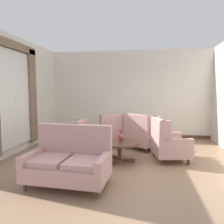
{
  "coord_description": "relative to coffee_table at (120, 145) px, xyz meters",
  "views": [
    {
      "loc": [
        0.58,
        -4.55,
        1.66
      ],
      "look_at": [
        -0.25,
        0.68,
        1.14
      ],
      "focal_mm": 33.73,
      "sensor_mm": 36.0,
      "label": 1
    }
  ],
  "objects": [
    {
      "name": "porcelain_vase",
      "position": [
        0.02,
        0.03,
        0.21
      ],
      "size": [
        0.16,
        0.16,
        0.29
      ],
      "color": "brown",
      "rests_on": "coffee_table"
    },
    {
      "name": "side_table",
      "position": [
        0.73,
        1.16,
        0.0
      ],
      "size": [
        0.44,
        0.44,
        0.67
      ],
      "color": "#4C3323",
      "rests_on": "ground"
    },
    {
      "name": "ground",
      "position": [
        -0.0,
        -0.28,
        -0.4
      ],
      "size": [
        8.88,
        8.88,
        0.0
      ],
      "primitive_type": "plane",
      "color": "#896B51"
    },
    {
      "name": "window_with_curtains",
      "position": [
        -2.8,
        0.21,
        1.23
      ],
      "size": [
        0.12,
        2.0,
        2.8
      ],
      "color": "silver"
    },
    {
      "name": "armchair_far_left",
      "position": [
        1.12,
        0.3,
        0.03
      ],
      "size": [
        0.94,
        0.99,
        1.02
      ],
      "rotation": [
        0.0,
        0.0,
        1.76
      ],
      "color": "tan",
      "rests_on": "ground"
    },
    {
      "name": "armchair_near_sideboard",
      "position": [
        -1.21,
        -0.01,
        0.03
      ],
      "size": [
        0.84,
        0.78,
        0.97
      ],
      "rotation": [
        0.0,
        0.0,
        4.77
      ],
      "color": "tan",
      "rests_on": "ground"
    },
    {
      "name": "armchair_beside_settee",
      "position": [
        -0.45,
        1.34,
        0.03
      ],
      "size": [
        1.06,
        1.08,
        0.99
      ],
      "rotation": [
        0.0,
        0.0,
        3.66
      ],
      "color": "tan",
      "rests_on": "ground"
    },
    {
      "name": "armchair_foreground_right",
      "position": [
        0.49,
        1.18,
        0.04
      ],
      "size": [
        1.13,
        1.13,
        1.03
      ],
      "rotation": [
        0.0,
        0.0,
        2.54
      ],
      "color": "tan",
      "rests_on": "ground"
    },
    {
      "name": "wall_left",
      "position": [
        -2.9,
        0.67,
        1.17
      ],
      "size": [
        0.08,
        4.44,
        3.14
      ],
      "primitive_type": "cube",
      "color": "silver",
      "rests_on": "ground"
    },
    {
      "name": "wall_back",
      "position": [
        -0.0,
        2.89,
        1.17
      ],
      "size": [
        5.95,
        0.08,
        3.14
      ],
      "primitive_type": "cube",
      "color": "silver",
      "rests_on": "ground"
    },
    {
      "name": "settee",
      "position": [
        -0.76,
        -1.34,
        0.01
      ],
      "size": [
        1.48,
        0.91,
        1.04
      ],
      "rotation": [
        0.0,
        0.0,
        -0.05
      ],
      "color": "tan",
      "rests_on": "ground"
    },
    {
      "name": "coffee_table",
      "position": [
        0.0,
        0.0,
        0.0
      ],
      "size": [
        0.92,
        0.92,
        0.48
      ],
      "color": "#4C3323",
      "rests_on": "ground"
    },
    {
      "name": "baseboard_back",
      "position": [
        -0.0,
        2.84,
        -0.34
      ],
      "size": [
        5.79,
        0.03,
        0.12
      ],
      "primitive_type": "cube",
      "color": "#4C3323",
      "rests_on": "ground"
    }
  ]
}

